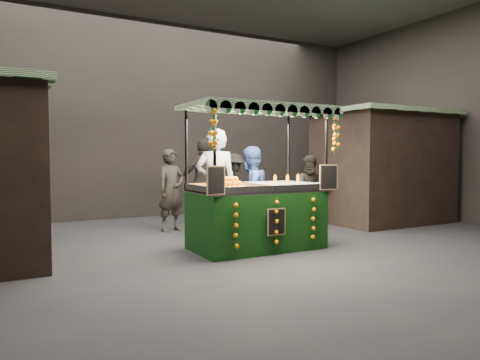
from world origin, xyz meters
TOP-DOWN VIEW (x-y plane):
  - ground at (0.00, 0.00)m, footprint 12.00×12.00m
  - market_hall at (0.00, 0.00)m, footprint 12.10×10.10m
  - neighbour_stall_right at (4.40, 1.50)m, footprint 3.00×2.20m
  - juice_stall at (0.20, 0.20)m, footprint 2.45×1.44m
  - vendor_grey at (-0.05, 1.29)m, footprint 0.88×0.74m
  - vendor_blue at (0.66, 1.24)m, footprint 1.02×0.91m
  - shopper_0 at (-0.43, 2.62)m, footprint 0.71×0.57m
  - shopper_1 at (2.56, 1.80)m, footprint 0.96×0.91m
  - shopper_2 at (0.45, 2.93)m, footprint 1.19×0.65m
  - shopper_3 at (1.45, 3.40)m, footprint 1.12×1.18m

SIDE VIEW (x-z plane):
  - ground at x=0.00m, z-range 0.00..0.00m
  - juice_stall at x=0.20m, z-range -0.45..1.92m
  - shopper_1 at x=2.56m, z-range 0.00..1.57m
  - shopper_3 at x=1.45m, z-range 0.00..1.61m
  - shopper_0 at x=-0.43m, z-range 0.00..1.69m
  - vendor_blue at x=0.66m, z-range 0.00..1.73m
  - shopper_2 at x=0.45m, z-range 0.00..1.93m
  - vendor_grey at x=-0.05m, z-range 0.00..2.04m
  - neighbour_stall_right at x=4.40m, z-range 0.01..2.61m
  - market_hall at x=0.00m, z-range 0.86..5.91m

